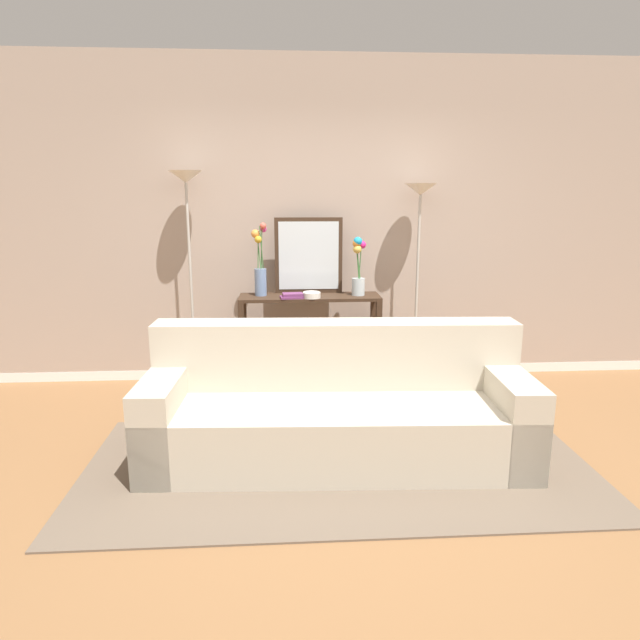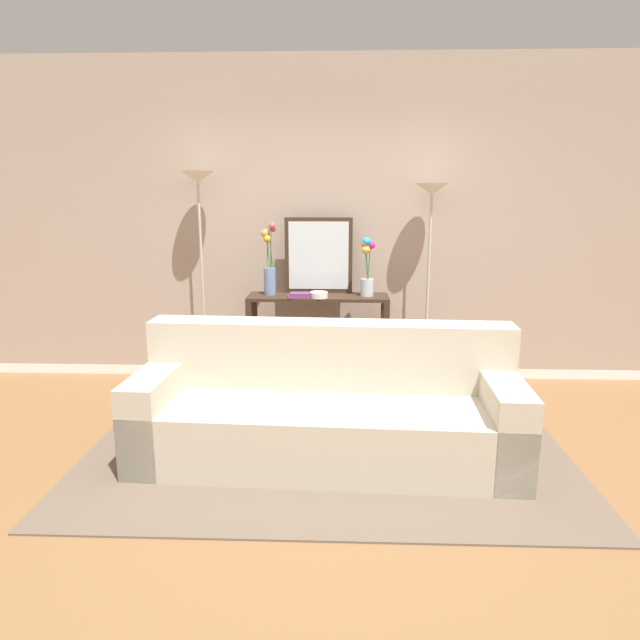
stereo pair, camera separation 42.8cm
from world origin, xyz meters
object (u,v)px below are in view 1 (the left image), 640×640
object	(u,v)px
couch	(337,412)
fruit_bowl	(312,295)
floor_lamp_right	(419,229)
vase_tall_flowers	(260,268)
vase_short_flowers	(358,268)
book_row_under_console	(275,382)
console_table	(310,325)
wall_mirror	(309,256)
floor_lamp_left	(188,220)
book_stack	(292,296)

from	to	relation	value
couch	fruit_bowl	distance (m)	1.40
floor_lamp_right	vase_tall_flowers	size ratio (longest dim) A/B	2.85
vase_short_flowers	book_row_under_console	size ratio (longest dim) A/B	1.44
console_table	wall_mirror	distance (m)	0.63
couch	console_table	size ratio (longest dim) A/B	2.03
console_table	wall_mirror	xyz separation A→B (m)	(-0.00, 0.15, 0.61)
vase_short_flowers	fruit_bowl	size ratio (longest dim) A/B	3.33
vase_tall_flowers	couch	bearing A→B (deg)	-68.99
couch	floor_lamp_right	xyz separation A→B (m)	(0.86, 1.44, 1.11)
couch	floor_lamp_right	size ratio (longest dim) A/B	1.39
floor_lamp_left	console_table	bearing A→B (deg)	-3.20
fruit_bowl	book_row_under_console	xyz separation A→B (m)	(-0.33, 0.11, -0.82)
wall_mirror	book_row_under_console	xyz separation A→B (m)	(-0.32, -0.15, -1.13)
console_table	vase_tall_flowers	xyz separation A→B (m)	(-0.43, 0.03, 0.51)
vase_short_flowers	book_row_under_console	distance (m)	1.28
floor_lamp_right	wall_mirror	bearing A→B (deg)	174.73
console_table	vase_tall_flowers	world-z (taller)	vase_tall_flowers
vase_tall_flowers	fruit_bowl	xyz separation A→B (m)	(0.44, -0.14, -0.21)
wall_mirror	book_stack	xyz separation A→B (m)	(-0.16, -0.26, -0.32)
book_row_under_console	couch	bearing A→B (deg)	-72.62
wall_mirror	floor_lamp_left	bearing A→B (deg)	-175.07
fruit_bowl	book_stack	bearing A→B (deg)	179.26
couch	book_row_under_console	xyz separation A→B (m)	(-0.43, 1.39, -0.26)
console_table	floor_lamp_left	bearing A→B (deg)	176.80
vase_short_flowers	wall_mirror	bearing A→B (deg)	159.35
fruit_bowl	book_stack	size ratio (longest dim) A/B	0.75
console_table	wall_mirror	world-z (taller)	wall_mirror
wall_mirror	book_stack	bearing A→B (deg)	-121.31
fruit_bowl	book_stack	world-z (taller)	fruit_bowl
console_table	book_row_under_console	bearing A→B (deg)	180.00
floor_lamp_left	wall_mirror	xyz separation A→B (m)	(1.04, 0.09, -0.32)
vase_tall_flowers	console_table	bearing A→B (deg)	-4.44
floor_lamp_left	book_row_under_console	size ratio (longest dim) A/B	5.36
vase_tall_flowers	book_row_under_console	size ratio (longest dim) A/B	1.78
book_stack	book_row_under_console	size ratio (longest dim) A/B	0.58
couch	book_stack	bearing A→B (deg)	101.90
floor_lamp_right	book_stack	world-z (taller)	floor_lamp_right
floor_lamp_left	vase_tall_flowers	size ratio (longest dim) A/B	3.01
wall_mirror	vase_short_flowers	xyz separation A→B (m)	(0.43, -0.16, -0.10)
floor_lamp_left	book_stack	xyz separation A→B (m)	(0.88, -0.17, -0.64)
console_table	vase_short_flowers	bearing A→B (deg)	-1.80
console_table	floor_lamp_left	size ratio (longest dim) A/B	0.65
console_table	fruit_bowl	bearing A→B (deg)	-83.95
floor_lamp_left	fruit_bowl	size ratio (longest dim) A/B	12.39
floor_lamp_left	vase_short_flowers	world-z (taller)	floor_lamp_left
floor_lamp_right	fruit_bowl	xyz separation A→B (m)	(-0.96, -0.17, -0.55)
vase_short_flowers	console_table	bearing A→B (deg)	178.20
floor_lamp_right	vase_short_flowers	distance (m)	0.64
wall_mirror	vase_short_flowers	world-z (taller)	wall_mirror
couch	book_stack	distance (m)	1.42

